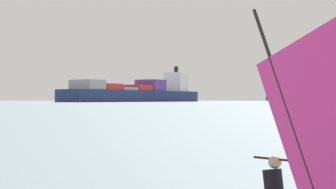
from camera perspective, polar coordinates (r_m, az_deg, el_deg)
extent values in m
cylinder|color=black|center=(9.59, 11.91, -2.13)|extent=(1.48, 0.66, 3.67)
cube|color=#D8338C|center=(9.15, 15.85, -4.09)|extent=(2.75, 1.19, 3.75)
cylinder|color=black|center=(9.55, 12.64, -6.43)|extent=(1.70, 0.74, 0.04)
sphere|color=tan|center=(9.84, 10.47, -6.55)|extent=(0.22, 0.22, 0.22)
cube|color=navy|center=(517.99, -3.18, -0.17)|extent=(43.15, 181.92, 10.01)
cube|color=silver|center=(575.30, 0.80, 1.24)|extent=(20.87, 17.76, 18.90)
cylinder|color=black|center=(575.81, 0.80, 2.48)|extent=(4.00, 4.00, 6.00)
cube|color=#59388C|center=(537.37, -1.72, 0.91)|extent=(24.24, 22.31, 10.40)
cube|color=red|center=(518.98, -3.11, 0.67)|extent=(24.24, 22.31, 5.20)
cube|color=#99999E|center=(500.94, -4.60, 0.56)|extent=(24.24, 22.31, 2.60)
cube|color=red|center=(483.32, -6.20, 0.75)|extent=(24.24, 22.31, 5.20)
cube|color=#99999E|center=(466.11, -7.92, 0.96)|extent=(24.24, 22.31, 7.80)
cube|color=#4C564C|center=(1123.75, 10.66, 0.58)|extent=(1404.03, 467.49, 45.51)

